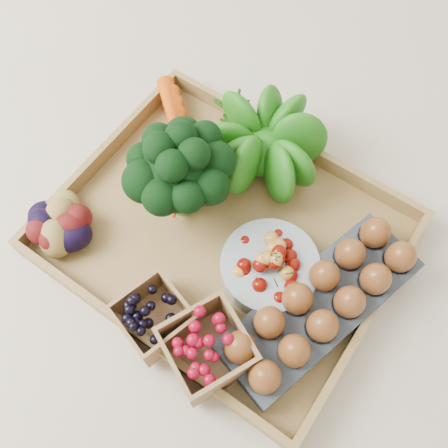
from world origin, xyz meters
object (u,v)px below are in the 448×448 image
Objects in this scene: cherry_bowl at (269,268)px; egg_carton at (319,307)px; broccoli at (182,184)px; tray at (224,237)px.

cherry_bowl is 0.10m from egg_carton.
broccoli reaches higher than egg_carton.
cherry_bowl is at bearing -169.67° from egg_carton.
broccoli is 0.30m from egg_carton.
tray is at bearing -7.01° from broccoli.
broccoli reaches higher than tray.
broccoli is at bearing 172.56° from cherry_bowl.
broccoli is at bearing 172.99° from tray.
tray is 1.61× the size of egg_carton.
broccoli is 0.20m from cherry_bowl.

